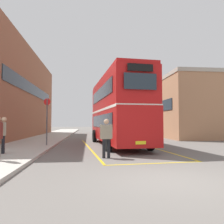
{
  "coord_description": "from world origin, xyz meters",
  "views": [
    {
      "loc": [
        -2.25,
        -6.05,
        1.59
      ],
      "look_at": [
        -0.32,
        12.68,
        2.49
      ],
      "focal_mm": 35.87,
      "sensor_mm": 36.0,
      "label": 1
    }
  ],
  "objects_px": {
    "single_deck_bus": "(117,122)",
    "bus_stop_sign": "(47,117)",
    "pedestrian_waiting_near": "(3,132)",
    "pedestrian_boarding": "(106,135)",
    "double_decker_bus": "(117,110)"
  },
  "relations": [
    {
      "from": "single_deck_bus",
      "to": "bus_stop_sign",
      "type": "bearing_deg",
      "value": -109.47
    },
    {
      "from": "pedestrian_boarding",
      "to": "pedestrian_waiting_near",
      "type": "distance_m",
      "value": 4.93
    },
    {
      "from": "single_deck_bus",
      "to": "pedestrian_waiting_near",
      "type": "xyz_separation_m",
      "value": [
        -8.38,
        -23.82,
        -0.5
      ]
    },
    {
      "from": "double_decker_bus",
      "to": "pedestrian_waiting_near",
      "type": "xyz_separation_m",
      "value": [
        -6.03,
        -4.5,
        -1.37
      ]
    },
    {
      "from": "pedestrian_boarding",
      "to": "bus_stop_sign",
      "type": "relative_size",
      "value": 0.58
    },
    {
      "from": "single_deck_bus",
      "to": "bus_stop_sign",
      "type": "relative_size",
      "value": 2.99
    },
    {
      "from": "pedestrian_waiting_near",
      "to": "bus_stop_sign",
      "type": "relative_size",
      "value": 0.57
    },
    {
      "from": "single_deck_bus",
      "to": "pedestrian_boarding",
      "type": "height_order",
      "value": "single_deck_bus"
    },
    {
      "from": "bus_stop_sign",
      "to": "pedestrian_waiting_near",
      "type": "bearing_deg",
      "value": -108.92
    },
    {
      "from": "single_deck_bus",
      "to": "pedestrian_waiting_near",
      "type": "bearing_deg",
      "value": -109.38
    },
    {
      "from": "double_decker_bus",
      "to": "pedestrian_boarding",
      "type": "bearing_deg",
      "value": -102.32
    },
    {
      "from": "pedestrian_boarding",
      "to": "bus_stop_sign",
      "type": "distance_m",
      "value": 6.04
    },
    {
      "from": "bus_stop_sign",
      "to": "single_deck_bus",
      "type": "bearing_deg",
      "value": 70.53
    },
    {
      "from": "double_decker_bus",
      "to": "pedestrian_waiting_near",
      "type": "distance_m",
      "value": 7.64
    },
    {
      "from": "single_deck_bus",
      "to": "pedestrian_waiting_near",
      "type": "distance_m",
      "value": 25.25
    }
  ]
}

